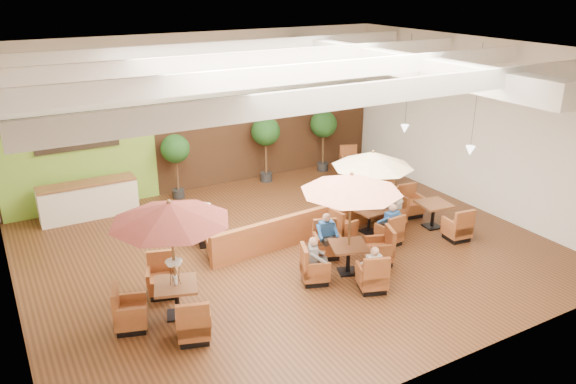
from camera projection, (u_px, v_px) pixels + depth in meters
room at (274, 114)px, 15.75m from camera, size 14.04×14.00×5.52m
service_counter at (89, 200)px, 17.86m from camera, size 3.00×0.75×1.18m
booth_divider at (314, 224)px, 16.43m from camera, size 6.72×0.72×0.93m
table_0 at (168, 236)px, 12.04m from camera, size 2.80×2.95×2.85m
table_1 at (350, 206)px, 14.00m from camera, size 2.88×2.88×2.77m
table_2 at (372, 177)px, 16.36m from camera, size 2.56×2.56×2.59m
table_3 at (206, 230)px, 15.97m from camera, size 0.93×2.40×1.46m
table_4 at (433, 216)px, 17.19m from camera, size 1.02×2.76×1.01m
table_5 at (366, 170)px, 21.17m from camera, size 1.21×2.97×1.04m
topiary_0 at (175, 151)px, 19.01m from camera, size 0.98×0.98×2.28m
topiary_1 at (266, 134)px, 20.55m from camera, size 1.06×1.06×2.47m
topiary_2 at (324, 126)px, 21.73m from camera, size 1.04×1.04×2.41m
diner_0 at (373, 263)px, 13.58m from camera, size 0.39×0.34×0.74m
diner_1 at (327, 231)px, 15.22m from camera, size 0.43×0.38×0.81m
diner_2 at (315, 255)px, 13.93m from camera, size 0.43×0.45×0.80m
diner_3 at (390, 220)px, 15.95m from camera, size 0.43×0.37×0.81m
diner_4 at (395, 204)px, 17.17m from camera, size 0.29×0.36×0.72m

